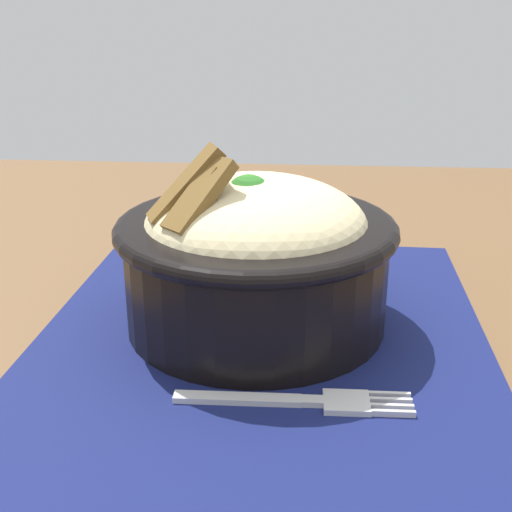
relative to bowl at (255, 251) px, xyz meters
name	(u,v)px	position (x,y,z in m)	size (l,w,h in m)	color
table	(240,404)	(0.01, -0.01, -0.12)	(1.00, 0.96, 0.71)	brown
placemat	(261,343)	(0.03, 0.01, -0.05)	(0.39, 0.30, 0.00)	#11194C
bowl	(255,251)	(0.00, 0.00, 0.00)	(0.21, 0.21, 0.13)	black
fork	(305,401)	(0.10, 0.04, -0.05)	(0.02, 0.14, 0.00)	#BBBBBB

